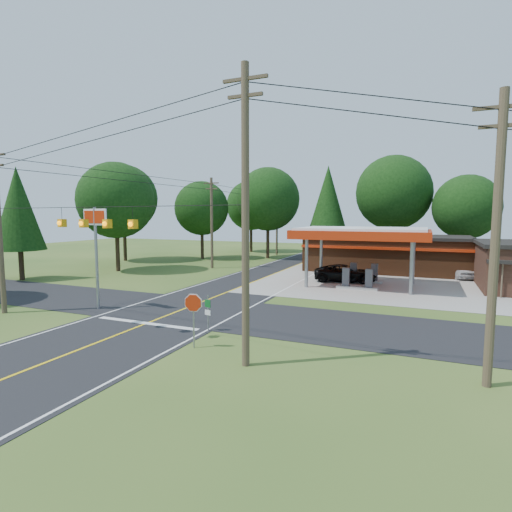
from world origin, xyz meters
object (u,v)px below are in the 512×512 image
at_px(suv_car, 345,273).
at_px(sedan_car, 460,270).
at_px(gas_canopy, 362,235).
at_px(big_stop_sign, 95,235).
at_px(octagonal_stop_sign, 193,307).

height_order(suv_car, sedan_car, sedan_car).
relative_size(gas_canopy, sedan_car, 2.33).
bearing_deg(big_stop_sign, suv_car, 53.06).
bearing_deg(big_stop_sign, gas_canopy, 46.99).
bearing_deg(suv_car, octagonal_stop_sign, 163.06).
distance_m(suv_car, big_stop_sign, 21.03).
height_order(sedan_car, octagonal_stop_sign, octagonal_stop_sign).
distance_m(suv_car, octagonal_stop_sign, 20.75).
relative_size(gas_canopy, octagonal_stop_sign, 4.28).
distance_m(sedan_car, octagonal_stop_sign, 29.79).
xyz_separation_m(big_stop_sign, octagonal_stop_sign, (9.50, -4.00, -2.86)).
xyz_separation_m(sedan_car, big_stop_sign, (-22.00, -23.01, 3.93)).
distance_m(sedan_car, big_stop_sign, 32.08).
relative_size(suv_car, octagonal_stop_sign, 2.18).
height_order(gas_canopy, sedan_car, gas_canopy).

